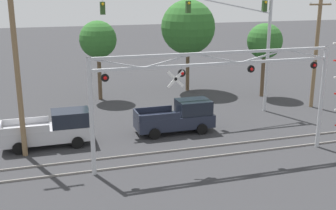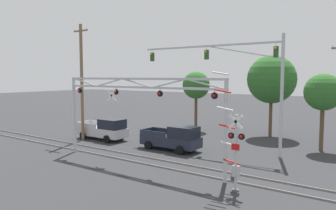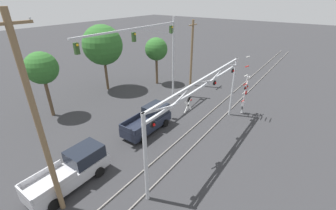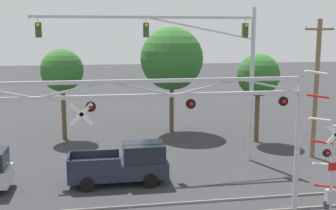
{
  "view_description": "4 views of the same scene",
  "coord_description": "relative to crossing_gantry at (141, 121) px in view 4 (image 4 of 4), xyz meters",
  "views": [
    {
      "loc": [
        -8.52,
        -4.18,
        8.89
      ],
      "look_at": [
        -2.34,
        16.06,
        2.99
      ],
      "focal_mm": 45.0,
      "sensor_mm": 36.0,
      "label": 1
    },
    {
      "loc": [
        14.16,
        -1.18,
        5.92
      ],
      "look_at": [
        0.37,
        18.17,
        3.82
      ],
      "focal_mm": 35.0,
      "sensor_mm": 36.0,
      "label": 2
    },
    {
      "loc": [
        -13.52,
        8.61,
        11.0
      ],
      "look_at": [
        -0.32,
        18.02,
        2.98
      ],
      "focal_mm": 24.0,
      "sensor_mm": 36.0,
      "label": 3
    },
    {
      "loc": [
        -1.65,
        -0.47,
        7.56
      ],
      "look_at": [
        1.6,
        18.66,
        4.19
      ],
      "focal_mm": 45.0,
      "sensor_mm": 36.0,
      "label": 4
    }
  ],
  "objects": [
    {
      "name": "background_tree_far_left_verge",
      "position": [
        3.92,
        15.37,
        1.37
      ],
      "size": [
        4.7,
        4.7,
        7.96
      ],
      "color": "brown",
      "rests_on": "ground_plane"
    },
    {
      "name": "rail_track_far",
      "position": [
        0.02,
        1.72,
        -4.18
      ],
      "size": [
        80.0,
        0.08,
        0.1
      ],
      "primitive_type": "cube",
      "color": "gray",
      "rests_on": "ground_plane"
    },
    {
      "name": "crossing_signal_mast",
      "position": [
        7.38,
        -0.95,
        -2.13
      ],
      "size": [
        1.83,
        0.35,
        6.17
      ],
      "color": "#B7BABF",
      "rests_on": "ground_plane"
    },
    {
      "name": "crossing_gantry",
      "position": [
        0.0,
        0.0,
        0.0
      ],
      "size": [
        13.06,
        0.27,
        5.82
      ],
      "color": "#B7BABF",
      "rests_on": "ground_plane"
    },
    {
      "name": "background_tree_beyond_span",
      "position": [
        9.24,
        11.52,
        0.4
      ],
      "size": [
        2.91,
        2.91,
        6.13
      ],
      "color": "brown",
      "rests_on": "ground_plane"
    },
    {
      "name": "utility_pole_right",
      "position": [
        11.25,
        7.42,
        0.07
      ],
      "size": [
        1.8,
        0.28,
        8.33
      ],
      "color": "brown",
      "rests_on": "ground_plane"
    },
    {
      "name": "background_tree_far_right_verge",
      "position": [
        -4.02,
        14.48,
        0.66
      ],
      "size": [
        2.98,
        2.98,
        6.43
      ],
      "color": "brown",
      "rests_on": "ground_plane"
    },
    {
      "name": "traffic_signal_span",
      "position": [
        4.39,
        7.48,
        1.96
      ],
      "size": [
        12.43,
        0.39,
        8.96
      ],
      "color": "#B7BABF",
      "rests_on": "ground_plane"
    },
    {
      "name": "pickup_truck_lead",
      "position": [
        -0.37,
        4.86,
        -3.26
      ],
      "size": [
        4.95,
        2.07,
        2.02
      ],
      "color": "#1E2333",
      "rests_on": "ground_plane"
    }
  ]
}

